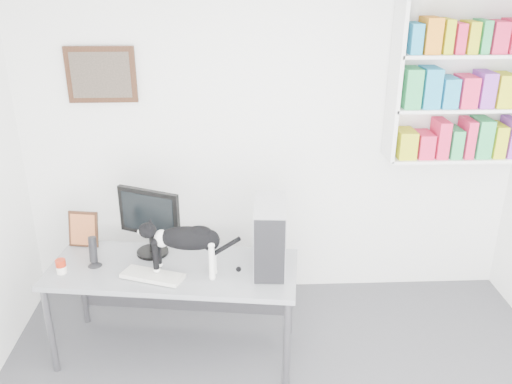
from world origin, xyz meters
TOP-DOWN VIEW (x-y plane):
  - room at (0.00, 0.00)m, footprint 4.01×4.01m
  - bookshelf at (1.40, 1.85)m, footprint 1.03×0.28m
  - wall_art at (-1.30, 1.97)m, footprint 0.52×0.04m
  - desk at (-0.75, 1.14)m, footprint 1.80×0.89m
  - monitor at (-0.92, 1.34)m, footprint 0.53×0.41m
  - keyboard at (-0.87, 1.00)m, footprint 0.45×0.30m
  - pc_tower at (-0.08, 1.13)m, footprint 0.25×0.49m
  - speaker at (-1.30, 1.18)m, footprint 0.10×0.10m
  - leaning_print at (-1.44, 1.49)m, footprint 0.23×0.13m
  - soup_can at (-1.50, 1.09)m, footprint 0.09×0.09m
  - cat at (-0.64, 1.03)m, footprint 0.63×0.24m

SIDE VIEW (x-z plane):
  - desk at x=-0.75m, z-range 0.00..0.72m
  - keyboard at x=-0.87m, z-range 0.72..0.75m
  - soup_can at x=-1.50m, z-range 0.72..0.82m
  - speaker at x=-1.30m, z-range 0.72..0.95m
  - leaning_print at x=-1.44m, z-range 0.72..0.99m
  - cat at x=-0.64m, z-range 0.72..1.09m
  - pc_tower at x=-0.08m, z-range 0.72..1.19m
  - monitor at x=-0.92m, z-range 0.72..1.23m
  - room at x=0.00m, z-range 0.00..2.70m
  - bookshelf at x=1.40m, z-range 1.23..2.47m
  - wall_art at x=-1.30m, z-range 1.69..2.11m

